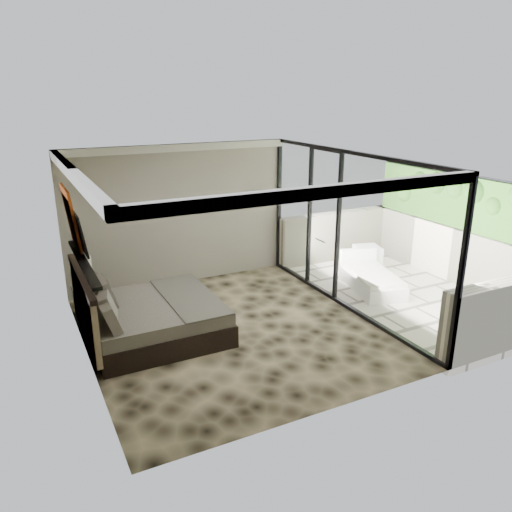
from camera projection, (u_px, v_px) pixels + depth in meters
name	position (u px, v px, depth m)	size (l,w,h in m)	color
floor	(232.00, 331.00, 8.20)	(5.00, 5.00, 0.00)	black
ceiling	(229.00, 159.00, 7.32)	(4.50, 5.00, 0.02)	silver
back_wall	(179.00, 216.00, 9.87)	(4.50, 0.02, 2.80)	gray
left_wall	(81.00, 272.00, 6.80)	(0.02, 5.00, 2.80)	gray
glass_wall	(348.00, 232.00, 8.72)	(0.08, 5.00, 2.80)	white
terrace_slab	(406.00, 294.00, 9.82)	(3.00, 5.00, 0.12)	beige
parapet_far	(459.00, 255.00, 10.20)	(0.30, 5.00, 1.10)	beige
foliage_hedge	(466.00, 203.00, 9.86)	(0.36, 4.60, 1.10)	#3D7323
picture_ledge	(83.00, 262.00, 6.88)	(0.12, 2.20, 0.05)	black
bed	(148.00, 317.00, 7.89)	(2.10, 2.04, 1.16)	black
nightstand	(89.00, 301.00, 8.70)	(0.52, 0.52, 0.52)	black
table_lamp	(82.00, 269.00, 8.44)	(0.32, 0.32, 0.58)	black
abstract_canvas	(71.00, 217.00, 7.35)	(0.04, 0.90, 0.90)	#A2310D
framed_print	(81.00, 235.00, 7.02)	(0.03, 0.50, 0.60)	black
ottoman	(367.00, 258.00, 10.96)	(0.52, 0.52, 0.52)	silver
lounger	(371.00, 279.00, 9.92)	(1.16, 1.72, 0.61)	silver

